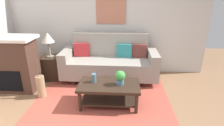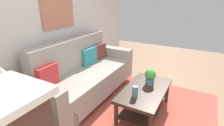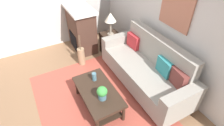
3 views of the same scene
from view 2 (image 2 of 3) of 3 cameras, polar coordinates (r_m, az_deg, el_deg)
wall_back at (r=3.27m, az=-18.53°, el=12.37°), size 4.89×0.10×2.70m
area_rug at (r=2.91m, az=8.82°, el=-16.78°), size 2.60×2.17×0.01m
couch at (r=3.22m, az=-9.17°, el=-4.10°), size 2.21×0.84×1.08m
throw_pillow_crimson at (r=2.75m, az=-20.38°, el=-3.97°), size 0.37×0.14×0.32m
throw_pillow_teal at (r=3.45m, az=-7.57°, el=2.19°), size 0.37×0.16×0.32m
throw_pillow_maroon at (r=3.72m, az=-4.43°, el=3.69°), size 0.37×0.17×0.32m
coffee_table at (r=2.85m, az=10.59°, el=-10.34°), size 1.10×0.60×0.43m
tabletop_vase at (r=2.54m, az=7.52°, el=-9.18°), size 0.09×0.09×0.16m
potted_plant_tabletop at (r=2.90m, az=12.36°, el=-4.16°), size 0.18×0.18×0.26m
table_lamp at (r=2.11m, az=-32.16°, el=-4.29°), size 0.28×0.28×0.57m
framed_painting at (r=3.24m, az=-17.23°, el=16.78°), size 0.72×0.03×0.67m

